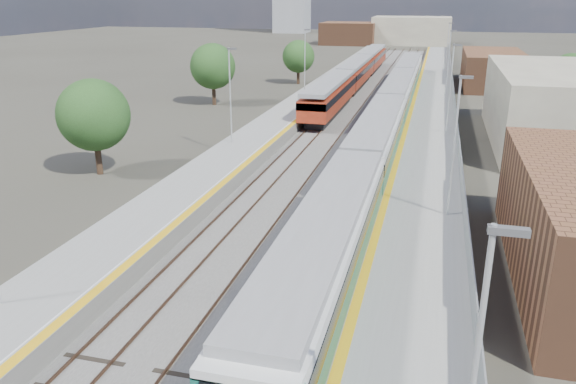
% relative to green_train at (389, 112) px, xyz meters
% --- Properties ---
extents(ground, '(320.00, 320.00, 0.00)m').
position_rel_green_train_xyz_m(ground, '(-1.50, 6.25, -2.27)').
color(ground, '#47443A').
rests_on(ground, ground).
extents(ballast_bed, '(10.50, 155.00, 0.06)m').
position_rel_green_train_xyz_m(ballast_bed, '(-3.75, 8.75, -2.24)').
color(ballast_bed, '#565451').
rests_on(ballast_bed, ground).
extents(tracks, '(8.96, 160.00, 0.17)m').
position_rel_green_train_xyz_m(tracks, '(-3.15, 10.43, -2.16)').
color(tracks, '#4C3323').
rests_on(tracks, ground).
extents(platform_right, '(4.70, 155.00, 8.52)m').
position_rel_green_train_xyz_m(platform_right, '(3.78, 8.75, -1.73)').
color(platform_right, slate).
rests_on(platform_right, ground).
extents(platform_left, '(4.30, 155.00, 8.52)m').
position_rel_green_train_xyz_m(platform_left, '(-10.55, 8.74, -1.75)').
color(platform_left, slate).
rests_on(platform_left, ground).
extents(buildings, '(72.00, 185.50, 40.00)m').
position_rel_green_train_xyz_m(buildings, '(-19.62, 94.85, 8.44)').
color(buildings, brown).
rests_on(buildings, ground).
extents(green_train, '(2.92, 81.37, 3.22)m').
position_rel_green_train_xyz_m(green_train, '(0.00, 0.00, 0.00)').
color(green_train, black).
rests_on(green_train, ground).
extents(red_train, '(2.87, 58.14, 3.62)m').
position_rel_green_train_xyz_m(red_train, '(-7.00, 27.65, -0.13)').
color(red_train, black).
rests_on(red_train, ground).
extents(tree_a, '(5.07, 5.07, 6.87)m').
position_rel_green_train_xyz_m(tree_a, '(-19.18, -17.15, 2.06)').
color(tree_a, '#382619').
rests_on(tree_a, ground).
extents(tree_b, '(5.26, 5.26, 7.13)m').
position_rel_green_train_xyz_m(tree_b, '(-21.37, 10.58, 2.22)').
color(tree_b, '#382619').
rests_on(tree_b, ground).
extents(tree_c, '(4.63, 4.63, 6.27)m').
position_rel_green_train_xyz_m(tree_c, '(-15.65, 29.21, 1.68)').
color(tree_c, '#382619').
rests_on(tree_c, ground).
extents(tree_d, '(4.45, 4.45, 6.03)m').
position_rel_green_train_xyz_m(tree_d, '(18.87, 20.90, 1.52)').
color(tree_d, '#382619').
rests_on(tree_d, ground).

